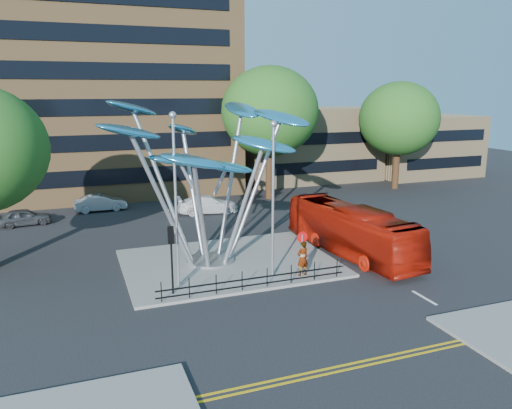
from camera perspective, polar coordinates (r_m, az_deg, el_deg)
name	(u,v)px	position (r m, az deg, el deg)	size (l,w,h in m)	color
ground	(286,301)	(24.52, 3.50, -10.98)	(120.00, 120.00, 0.00)	black
traffic_island	(229,263)	(29.38, -3.09, -6.67)	(12.00, 9.00, 0.15)	slate
double_yellow_near	(352,363)	(19.80, 10.89, -17.41)	(40.00, 0.12, 0.01)	gold
double_yellow_far	(356,368)	(19.58, 11.37, -17.81)	(40.00, 0.12, 0.01)	gold
brick_tower	(96,36)	(52.78, -17.81, 17.88)	(25.00, 15.00, 30.00)	olive
low_building_near	(309,144)	(56.70, 6.06, 6.88)	(15.00, 8.00, 8.00)	tan
low_building_far	(423,146)	(62.65, 18.50, 6.40)	(12.00, 8.00, 7.00)	tan
tree_right	(270,111)	(45.83, 1.59, 10.58)	(8.80, 8.80, 12.11)	black
tree_far	(399,119)	(52.75, 16.02, 9.39)	(8.00, 8.00, 10.81)	black
leaf_sculpture	(206,146)	(28.21, -5.76, 6.66)	(12.72, 9.54, 9.51)	#9EA0A5
street_lamp_left	(175,186)	(24.82, -9.22, 2.16)	(0.36, 0.36, 8.80)	#9EA0A5
street_lamp_right	(273,186)	(25.82, 1.97, 2.15)	(0.36, 0.36, 8.30)	#9EA0A5
traffic_light_island	(171,246)	(24.44, -9.67, -4.66)	(0.28, 0.18, 3.42)	black
no_entry_sign_island	(302,246)	(26.80, 5.28, -4.74)	(0.60, 0.10, 2.45)	#9EA0A5
pedestrian_railing_front	(255,281)	(25.41, -0.15, -8.72)	(10.00, 0.06, 1.00)	black
red_bus	(351,230)	(31.24, 10.79, -2.92)	(2.54, 10.87, 3.03)	#991307
pedestrian	(303,258)	(27.03, 5.34, -6.15)	(0.71, 0.46, 1.93)	gray
parked_car_left	(24,217)	(41.20, -24.97, -1.31)	(1.52, 3.79, 1.29)	#3F4247
parked_car_mid	(100,203)	(43.78, -17.36, 0.17)	(1.47, 4.21, 1.39)	#B5B9BD
parked_car_right	(208,204)	(41.32, -5.54, 0.02)	(2.03, 5.00, 1.45)	silver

